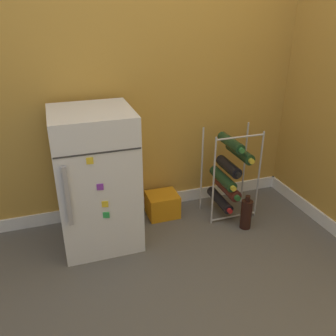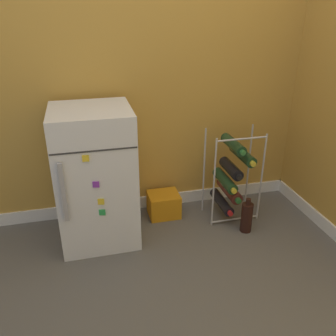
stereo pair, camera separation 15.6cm
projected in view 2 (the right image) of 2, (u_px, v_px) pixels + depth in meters
ground_plane at (191, 255)px, 2.16m from camera, size 14.00×14.00×0.00m
wall_back at (165, 30)px, 2.21m from camera, size 6.90×0.07×2.50m
mini_fridge at (96, 177)px, 2.17m from camera, size 0.47×0.48×0.85m
wine_rack at (231, 175)px, 2.44m from camera, size 0.35×0.31×0.64m
soda_box at (164, 204)px, 2.54m from camera, size 0.22×0.19×0.17m
loose_bottle_floor at (247, 217)px, 2.35m from camera, size 0.08×0.08×0.24m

